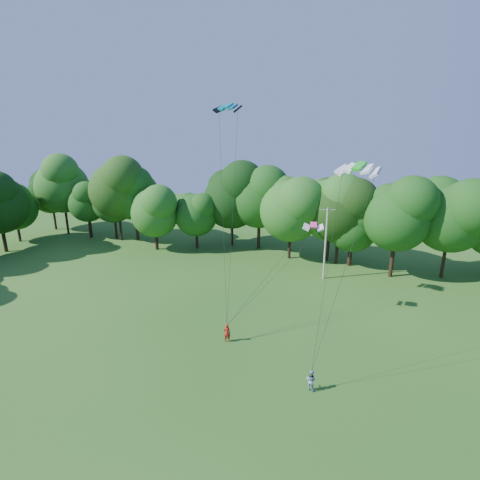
% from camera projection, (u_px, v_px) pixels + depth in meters
% --- Properties ---
extents(ground, '(160.00, 160.00, 0.00)m').
position_uv_depth(ground, '(182.00, 473.00, 19.90)').
color(ground, '#225416').
rests_on(ground, ground).
extents(utility_pole, '(1.69, 0.65, 8.79)m').
position_uv_depth(utility_pole, '(325.00, 243.00, 44.51)').
color(utility_pole, '#ADACA4').
rests_on(utility_pole, ground).
extents(kite_flyer_left, '(0.68, 0.52, 1.66)m').
position_uv_depth(kite_flyer_left, '(227.00, 333.00, 31.98)').
color(kite_flyer_left, '#B31F17').
rests_on(kite_flyer_left, ground).
extents(kite_flyer_right, '(0.88, 0.76, 1.52)m').
position_uv_depth(kite_flyer_right, '(311.00, 380.00, 26.06)').
color(kite_flyer_right, '#89A2BE').
rests_on(kite_flyer_right, ground).
extents(kite_teal, '(2.67, 1.60, 0.55)m').
position_uv_depth(kite_teal, '(228.00, 106.00, 32.79)').
color(kite_teal, '#047B91').
rests_on(kite_teal, ground).
extents(kite_green, '(3.01, 2.10, 0.57)m').
position_uv_depth(kite_green, '(359.00, 166.00, 24.18)').
color(kite_green, green).
rests_on(kite_green, ground).
extents(kite_pink, '(1.99, 1.13, 0.42)m').
position_uv_depth(kite_pink, '(313.00, 225.00, 34.26)').
color(kite_pink, '#EF4281').
rests_on(kite_pink, ground).
extents(tree_back_west, '(9.53, 9.53, 13.86)m').
position_uv_depth(tree_back_west, '(117.00, 188.00, 59.07)').
color(tree_back_west, '#331F14').
rests_on(tree_back_west, ground).
extents(tree_back_center, '(9.41, 9.41, 13.69)m').
position_uv_depth(tree_back_center, '(341.00, 201.00, 48.63)').
color(tree_back_center, black).
rests_on(tree_back_center, ground).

